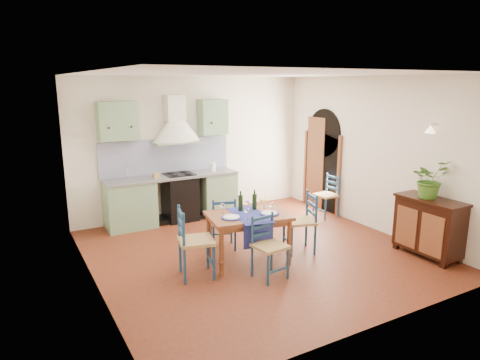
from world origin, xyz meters
name	(u,v)px	position (x,y,z in m)	size (l,w,h in m)	color
floor	(257,252)	(0.00, 0.00, 0.00)	(5.00, 5.00, 0.00)	#4C1B10
back_wall	(176,167)	(-0.47, 2.29, 1.05)	(5.00, 0.96, 2.80)	silver
right_wall	(363,155)	(2.50, 0.28, 1.34)	(0.26, 5.00, 2.80)	silver
left_wall	(90,186)	(-2.50, 0.00, 1.40)	(0.04, 5.00, 2.80)	silver
ceiling	(259,74)	(0.00, 0.00, 2.80)	(5.00, 5.00, 0.01)	silver
dining_table	(249,220)	(-0.32, -0.27, 0.67)	(1.30, 1.01, 1.07)	brown
chair_near	(269,246)	(-0.33, -0.85, 0.46)	(0.46, 0.46, 0.89)	navy
chair_far	(223,222)	(-0.41, 0.40, 0.45)	(0.52, 0.52, 0.88)	navy
chair_left	(194,242)	(-1.24, -0.33, 0.52)	(0.56, 0.56, 1.01)	navy
chair_right	(302,221)	(0.65, -0.31, 0.50)	(0.57, 0.57, 0.97)	navy
chair_spare	(327,195)	(2.23, 0.92, 0.44)	(0.43, 0.43, 0.86)	navy
sideboard	(429,225)	(2.26, -1.44, 0.51)	(0.50, 1.05, 0.94)	black
potted_plant	(430,179)	(2.25, -1.38, 1.23)	(0.54, 0.47, 0.60)	#3A6B1F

